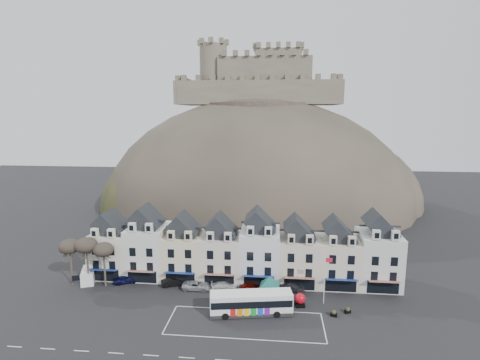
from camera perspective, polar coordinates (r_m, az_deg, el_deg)
name	(u,v)px	position (r m, az deg, el deg)	size (l,w,h in m)	color
ground	(230,328)	(56.07, -1.50, -21.56)	(300.00, 300.00, 0.00)	black
coach_bay_markings	(245,323)	(56.95, 0.81, -21.00)	(22.00, 7.50, 0.01)	silver
townhouse_terrace	(242,250)	(67.99, 0.29, -10.65)	(54.40, 9.35, 11.80)	silver
castle_hill	(261,206)	(120.00, 3.16, -3.99)	(100.00, 76.00, 68.00)	#343028
castle	(260,79)	(123.81, 3.14, 15.14)	(50.20, 22.20, 22.00)	brown
tree_left_far	(70,247)	(71.25, -24.53, -9.25)	(3.61, 3.61, 8.24)	#3C3326
tree_left_mid	(86,246)	(69.71, -22.39, -9.22)	(3.78, 3.78, 8.64)	#3C3326
tree_left_near	(103,250)	(68.62, -20.10, -9.99)	(3.43, 3.43, 7.84)	#3C3326
bus	(251,302)	(58.25, 1.70, -18.10)	(12.43, 4.79, 3.42)	#262628
bus_shelter	(270,281)	(61.80, 4.54, -15.15)	(6.20, 6.20, 3.96)	black
red_buoy	(300,299)	(61.37, 9.11, -17.53)	(1.70, 1.70, 2.11)	black
flagpole	(325,277)	(61.26, 12.86, -14.19)	(1.14, 0.13, 7.83)	silver
white_van	(89,275)	(73.48, -22.09, -13.32)	(3.71, 5.28, 2.21)	white
planter_west	(348,310)	(61.30, 16.08, -18.53)	(1.02, 0.75, 0.91)	black
planter_east	(334,313)	(59.95, 14.09, -19.10)	(1.07, 0.74, 0.97)	black
car_navy	(126,279)	(70.87, -17.01, -14.25)	(1.66, 4.11, 1.40)	#0A0B36
car_black	(174,282)	(68.03, -10.07, -15.02)	(1.49, 4.27, 1.41)	black
car_silver	(197,285)	(66.19, -6.60, -15.68)	(2.29, 4.89, 1.38)	#AAACB2
car_white	(224,286)	(65.85, -2.49, -15.81)	(1.79, 4.40, 1.28)	silver
car_maroon	(251,287)	(65.39, 1.72, -15.95)	(1.63, 4.04, 1.38)	#530A04
car_charcoal	(292,287)	(65.77, 7.89, -15.88)	(1.49, 4.26, 1.40)	black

